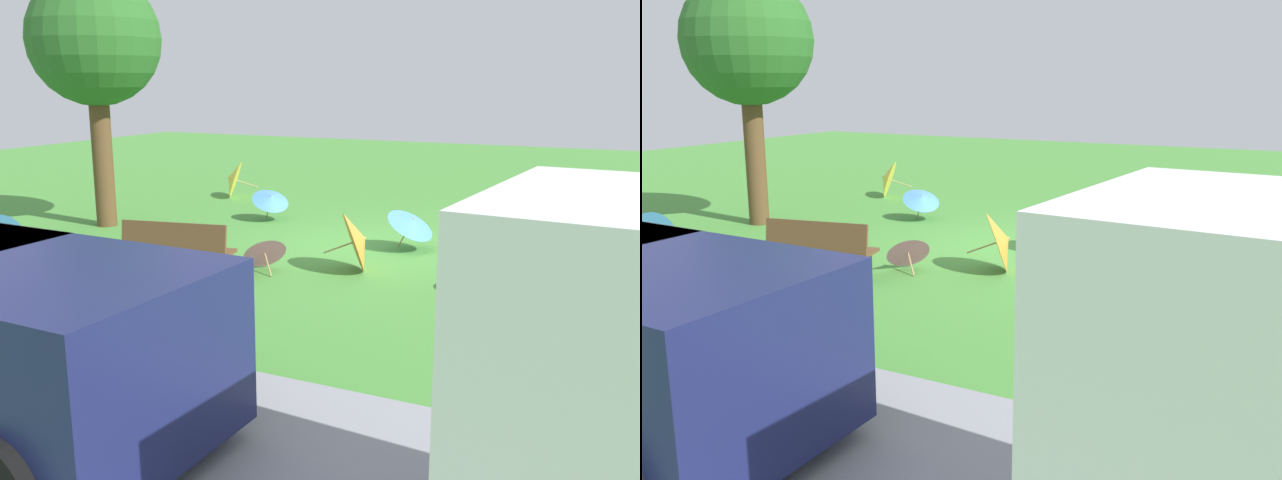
{
  "view_description": "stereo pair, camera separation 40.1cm",
  "coord_description": "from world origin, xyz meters",
  "views": [
    {
      "loc": [
        -4.38,
        11.12,
        2.9
      ],
      "look_at": [
        -0.06,
        2.19,
        0.6
      ],
      "focal_mm": 39.46,
      "sensor_mm": 36.0,
      "label": 1
    },
    {
      "loc": [
        -4.74,
        10.93,
        2.9
      ],
      "look_at": [
        -0.06,
        2.19,
        0.6
      ],
      "focal_mm": 39.46,
      "sensor_mm": 36.0,
      "label": 2
    }
  ],
  "objects": [
    {
      "name": "ground",
      "position": [
        0.0,
        0.0,
        0.0
      ],
      "size": [
        40.0,
        40.0,
        0.0
      ],
      "primitive_type": "plane",
      "color": "#478C38"
    },
    {
      "name": "parasol_red_0",
      "position": [
        -2.73,
        1.82,
        0.41
      ],
      "size": [
        0.78,
        0.84,
        0.82
      ],
      "color": "tan",
      "rests_on": "ground"
    },
    {
      "name": "parasol_purple_0",
      "position": [
        -3.25,
        -1.21,
        0.53
      ],
      "size": [
        0.9,
        0.92,
        0.79
      ],
      "color": "tan",
      "rests_on": "ground"
    },
    {
      "name": "parasol_blue_3",
      "position": [
        2.76,
        -1.29,
        0.46
      ],
      "size": [
        1.05,
        1.05,
        0.71
      ],
      "color": "tan",
      "rests_on": "ground"
    },
    {
      "name": "parasol_blue_1",
      "position": [
        -0.68,
        -0.12,
        0.49
      ],
      "size": [
        1.02,
        1.05,
        0.78
      ],
      "color": "tan",
      "rests_on": "ground"
    },
    {
      "name": "shade_tree",
      "position": [
        5.48,
        0.56,
        3.55
      ],
      "size": [
        2.52,
        2.52,
        4.87
      ],
      "color": "brown",
      "rests_on": "ground"
    },
    {
      "name": "parasol_blue_0",
      "position": [
        5.62,
        2.92,
        0.34
      ],
      "size": [
        0.74,
        0.7,
        0.69
      ],
      "color": "tan",
      "rests_on": "ground"
    },
    {
      "name": "park_bench",
      "position": [
        1.75,
        3.17,
        0.47
      ],
      "size": [
        1.66,
        0.79,
        0.9
      ],
      "color": "brown",
      "rests_on": "ground"
    },
    {
      "name": "road_strip",
      "position": [
        0.0,
        7.3,
        0.0
      ],
      "size": [
        40.0,
        3.7,
        0.01
      ],
      "primitive_type": "cube",
      "color": "gray",
      "rests_on": "ground"
    },
    {
      "name": "parasol_orange_0",
      "position": [
        -0.37,
        1.48,
        0.48
      ],
      "size": [
        0.93,
        1.07,
        0.96
      ],
      "color": "tan",
      "rests_on": "ground"
    },
    {
      "name": "parasol_yellow_0",
      "position": [
        5.06,
        -3.39,
        0.46
      ],
      "size": [
        0.99,
        1.03,
        0.93
      ],
      "color": "tan",
      "rests_on": "ground"
    },
    {
      "name": "parasol_pink_0",
      "position": [
        0.93,
        2.13,
        0.33
      ],
      "size": [
        0.86,
        0.87,
        0.63
      ],
      "color": "tan",
      "rests_on": "ground"
    }
  ]
}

